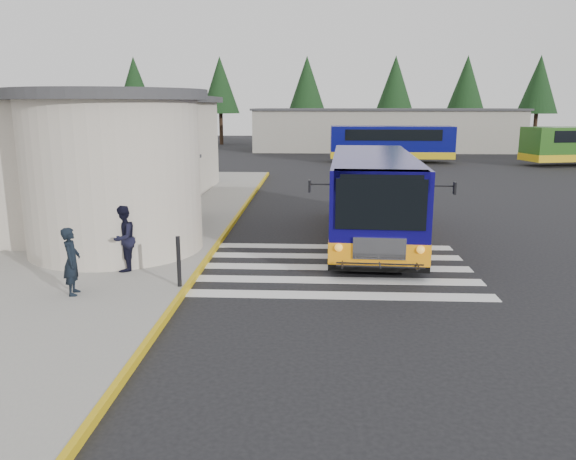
{
  "coord_description": "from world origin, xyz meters",
  "views": [
    {
      "loc": [
        -0.89,
        -16.13,
        4.49
      ],
      "look_at": [
        -1.66,
        -0.5,
        1.01
      ],
      "focal_mm": 35.0,
      "sensor_mm": 36.0,
      "label": 1
    }
  ],
  "objects_px": {
    "transit_bus": "(372,200)",
    "pedestrian_a": "(72,261)",
    "pedestrian_b": "(123,238)",
    "bollard": "(179,262)",
    "far_bus_a": "(391,142)"
  },
  "relations": [
    {
      "from": "pedestrian_b",
      "to": "bollard",
      "type": "xyz_separation_m",
      "value": [
        1.8,
        -1.27,
        -0.26
      ]
    },
    {
      "from": "far_bus_a",
      "to": "pedestrian_b",
      "type": "bearing_deg",
      "value": 160.84
    },
    {
      "from": "pedestrian_a",
      "to": "pedestrian_b",
      "type": "xyz_separation_m",
      "value": [
        0.54,
        1.97,
        0.09
      ]
    },
    {
      "from": "transit_bus",
      "to": "pedestrian_b",
      "type": "xyz_separation_m",
      "value": [
        -7.02,
        -4.51,
        -0.34
      ]
    },
    {
      "from": "pedestrian_b",
      "to": "far_bus_a",
      "type": "bearing_deg",
      "value": 165.47
    },
    {
      "from": "transit_bus",
      "to": "far_bus_a",
      "type": "distance_m",
      "value": 27.14
    },
    {
      "from": "far_bus_a",
      "to": "bollard",
      "type": "bearing_deg",
      "value": 164.43
    },
    {
      "from": "pedestrian_b",
      "to": "bollard",
      "type": "distance_m",
      "value": 2.22
    },
    {
      "from": "transit_bus",
      "to": "pedestrian_a",
      "type": "relative_size",
      "value": 6.44
    },
    {
      "from": "transit_bus",
      "to": "pedestrian_b",
      "type": "distance_m",
      "value": 8.35
    },
    {
      "from": "bollard",
      "to": "pedestrian_b",
      "type": "bearing_deg",
      "value": 144.81
    },
    {
      "from": "transit_bus",
      "to": "bollard",
      "type": "distance_m",
      "value": 7.81
    },
    {
      "from": "far_bus_a",
      "to": "pedestrian_a",
      "type": "bearing_deg",
      "value": 161.09
    },
    {
      "from": "transit_bus",
      "to": "pedestrian_b",
      "type": "relative_size",
      "value": 5.8
    },
    {
      "from": "transit_bus",
      "to": "far_bus_a",
      "type": "xyz_separation_m",
      "value": [
        4.09,
        26.83,
        0.24
      ]
    }
  ]
}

